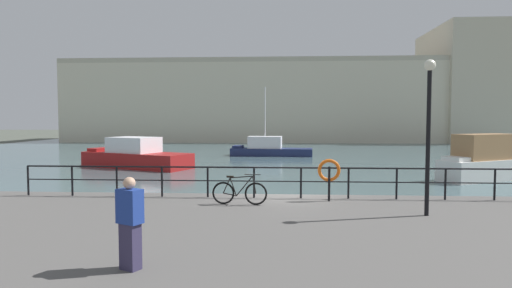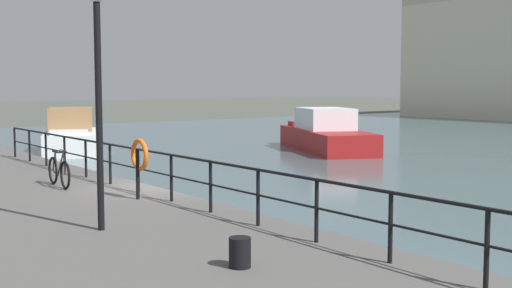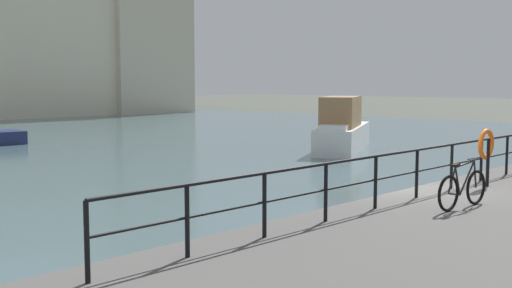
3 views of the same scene
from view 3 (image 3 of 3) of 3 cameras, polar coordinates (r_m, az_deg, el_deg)
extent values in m
plane|color=#4C5147|center=(15.45, 13.87, -7.31)|extent=(240.00, 240.00, 0.00)
cube|color=#C0B69F|center=(76.36, -12.89, 9.60)|extent=(10.01, 17.40, 17.72)
cube|color=white|center=(31.86, 8.01, 0.57)|extent=(7.60, 5.19, 1.23)
cube|color=#997047|center=(30.92, 7.81, 2.95)|extent=(4.08, 3.16, 1.50)
cube|color=white|center=(28.64, 7.11, 1.49)|extent=(1.41, 1.57, 0.24)
cylinder|color=black|center=(8.09, -15.27, -8.69)|extent=(0.07, 0.07, 1.05)
cylinder|color=black|center=(8.99, -6.34, -7.07)|extent=(0.07, 0.07, 1.05)
cylinder|color=black|center=(10.07, 0.78, -5.66)|extent=(0.07, 0.07, 1.05)
cylinder|color=black|center=(11.28, 6.42, -4.47)|extent=(0.07, 0.07, 1.05)
cylinder|color=black|center=(12.58, 10.92, -3.48)|extent=(0.07, 0.07, 1.05)
cylinder|color=black|center=(13.95, 14.55, -2.67)|extent=(0.07, 0.07, 1.05)
cylinder|color=black|center=(15.36, 17.52, -2.00)|extent=(0.07, 0.07, 1.05)
cylinder|color=black|center=(16.81, 19.98, -1.43)|extent=(0.07, 0.07, 1.05)
cylinder|color=black|center=(18.29, 22.05, -0.96)|extent=(0.07, 0.07, 1.05)
cylinder|color=black|center=(16.02, 18.87, 0.16)|extent=(20.97, 0.06, 0.06)
cylinder|color=black|center=(16.07, 18.81, -1.52)|extent=(20.97, 0.04, 0.04)
torus|color=black|center=(13.53, 19.54, -3.78)|extent=(0.72, 0.11, 0.72)
torus|color=black|center=(12.62, 17.26, -4.36)|extent=(0.72, 0.11, 0.72)
cylinder|color=black|center=(13.17, 18.82, -2.94)|extent=(0.55, 0.07, 0.66)
cylinder|color=black|center=(12.87, 18.03, -3.27)|extent=(0.24, 0.05, 0.58)
cylinder|color=black|center=(13.05, 18.64, -1.75)|extent=(0.72, 0.09, 0.11)
cylinder|color=black|center=(12.81, 17.74, -4.41)|extent=(0.43, 0.07, 0.12)
cylinder|color=black|center=(12.68, 17.55, -3.21)|extent=(0.26, 0.05, 0.51)
cylinder|color=black|center=(13.44, 19.48, -2.63)|extent=(0.14, 0.05, 0.57)
cube|color=black|center=(12.74, 17.85, -1.88)|extent=(0.23, 0.11, 0.05)
cylinder|color=black|center=(13.35, 19.42, -1.25)|extent=(0.52, 0.06, 0.02)
cylinder|color=black|center=(15.97, 20.52, -1.63)|extent=(0.08, 0.08, 1.15)
torus|color=orange|center=(15.95, 20.38, -0.02)|extent=(0.75, 0.11, 0.75)
camera|label=1|loc=(15.36, 76.40, 2.24)|focal=30.72mm
camera|label=2|loc=(28.21, 45.36, 4.26)|focal=46.69mm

